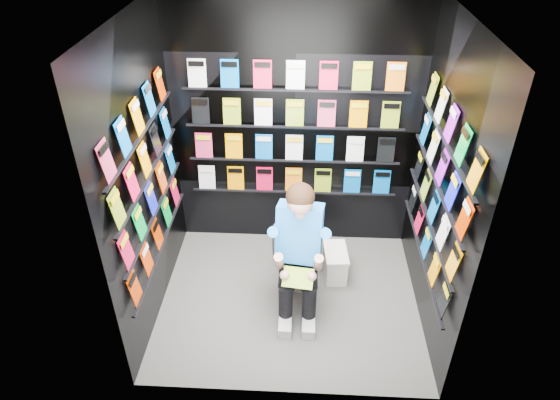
{
  "coord_description": "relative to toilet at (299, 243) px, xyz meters",
  "views": [
    {
      "loc": [
        0.09,
        -3.41,
        3.43
      ],
      "look_at": [
        -0.1,
        0.15,
        1.04
      ],
      "focal_mm": 32.0,
      "sensor_mm": 36.0,
      "label": 1
    }
  ],
  "objects": [
    {
      "name": "longbox_lid",
      "position": [
        0.36,
        -0.03,
        -0.08
      ],
      "size": [
        0.25,
        0.4,
        0.03
      ],
      "primitive_type": "cube",
      "rotation": [
        0.0,
        0.0,
        0.08
      ],
      "color": "white",
      "rests_on": "longbox"
    },
    {
      "name": "wall_left",
      "position": [
        -1.28,
        -0.41,
        0.93
      ],
      "size": [
        0.04,
        2.0,
        2.6
      ],
      "primitive_type": "cube",
      "color": "black",
      "rests_on": "floor"
    },
    {
      "name": "reader",
      "position": [
        0.0,
        -0.38,
        0.41
      ],
      "size": [
        0.63,
        0.85,
        1.45
      ],
      "primitive_type": null,
      "rotation": [
        0.0,
        0.0,
        -0.13
      ],
      "color": "#2A84E7",
      "rests_on": "toilet"
    },
    {
      "name": "ceiling",
      "position": [
        -0.08,
        -0.41,
        2.23
      ],
      "size": [
        2.4,
        2.4,
        0.0
      ],
      "primitive_type": "plane",
      "color": "white",
      "rests_on": "floor"
    },
    {
      "name": "wall_front",
      "position": [
        -0.08,
        -1.41,
        0.93
      ],
      "size": [
        2.4,
        0.04,
        2.6
      ],
      "primitive_type": "cube",
      "color": "black",
      "rests_on": "floor"
    },
    {
      "name": "comics_left",
      "position": [
        -1.25,
        -0.41,
        0.94
      ],
      "size": [
        0.06,
        1.7,
        1.37
      ],
      "primitive_type": null,
      "color": "#CC103E",
      "rests_on": "wall_left"
    },
    {
      "name": "comics_back",
      "position": [
        -0.08,
        0.56,
        0.94
      ],
      "size": [
        2.1,
        0.06,
        1.37
      ],
      "primitive_type": null,
      "color": "#CC103E",
      "rests_on": "wall_back"
    },
    {
      "name": "longbox",
      "position": [
        0.36,
        -0.03,
        -0.23
      ],
      "size": [
        0.23,
        0.38,
        0.27
      ],
      "primitive_type": "cube",
      "rotation": [
        0.0,
        0.0,
        0.08
      ],
      "color": "white",
      "rests_on": "floor"
    },
    {
      "name": "held_comic",
      "position": [
        0.0,
        -0.73,
        0.21
      ],
      "size": [
        0.27,
        0.18,
        0.11
      ],
      "primitive_type": "cube",
      "rotation": [
        -0.96,
        0.0,
        -0.13
      ],
      "color": "green",
      "rests_on": "reader"
    },
    {
      "name": "wall_right",
      "position": [
        1.12,
        -0.41,
        0.93
      ],
      "size": [
        0.04,
        2.0,
        2.6
      ],
      "primitive_type": "cube",
      "color": "black",
      "rests_on": "floor"
    },
    {
      "name": "wall_back",
      "position": [
        -0.08,
        0.59,
        0.93
      ],
      "size": [
        2.4,
        0.04,
        2.6
      ],
      "primitive_type": "cube",
      "color": "black",
      "rests_on": "floor"
    },
    {
      "name": "comics_right",
      "position": [
        1.09,
        -0.41,
        0.94
      ],
      "size": [
        0.06,
        1.7,
        1.37
      ],
      "primitive_type": null,
      "color": "#CC103E",
      "rests_on": "wall_right"
    },
    {
      "name": "floor",
      "position": [
        -0.08,
        -0.41,
        -0.37
      ],
      "size": [
        2.4,
        2.4,
        0.0
      ],
      "primitive_type": "plane",
      "color": "#555553",
      "rests_on": "ground"
    },
    {
      "name": "toilet",
      "position": [
        0.0,
        0.0,
        0.0
      ],
      "size": [
        0.51,
        0.8,
        0.73
      ],
      "primitive_type": "imported",
      "rotation": [
        0.0,
        0.0,
        3.01
      ],
      "color": "white",
      "rests_on": "floor"
    }
  ]
}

